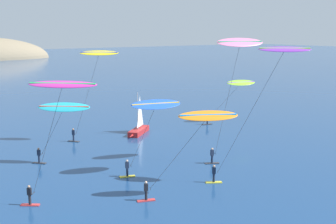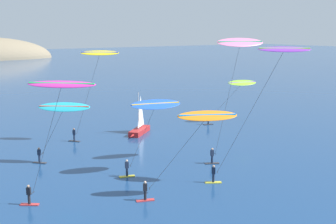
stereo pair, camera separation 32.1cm
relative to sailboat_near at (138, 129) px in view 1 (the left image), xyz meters
The scene contains 9 objects.
sailboat_near is the anchor object (origin of this frame).
kitesurfer_magenta 25.73m from the sailboat_near, 134.48° to the right, with size 5.46×4.98×10.15m.
kitesurfer_cyan 15.45m from the sailboat_near, 152.60° to the right, with size 5.49×4.66×6.56m.
kitesurfer_lime 17.27m from the sailboat_near, ahead, with size 8.52×3.17×6.49m.
kitesurfer_yellow 11.31m from the sailboat_near, behind, with size 5.82×4.73×11.49m.
kitesurfer_orange 23.85m from the sailboat_near, 107.38° to the right, with size 7.79×4.46×7.45m.
kitesurfer_pink 19.75m from the sailboat_near, 81.40° to the right, with size 6.24×2.61×13.14m.
kitesurfer_purple 25.62m from the sailboat_near, 89.30° to the right, with size 7.29×6.35×12.53m.
kitesurfer_blue 17.26m from the sailboat_near, 115.04° to the right, with size 6.17×2.85×7.35m.
Camera 1 is at (-28.40, -9.34, 13.85)m, focal length 45.00 mm.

